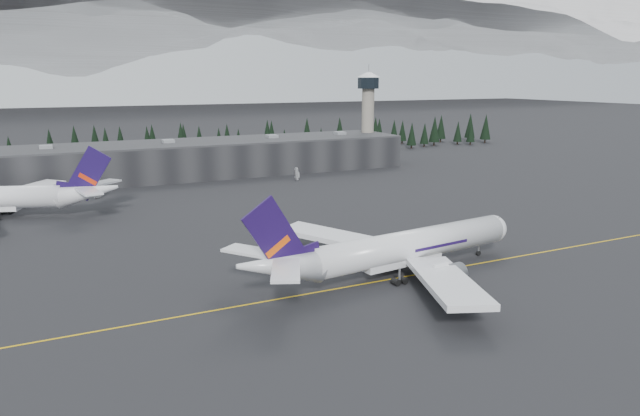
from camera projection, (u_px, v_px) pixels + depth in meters
name	position (u px, v px, depth m)	size (l,w,h in m)	color
ground	(368.00, 279.00, 102.90)	(1400.00, 1400.00, 0.00)	black
taxiline	(374.00, 282.00, 101.14)	(400.00, 0.40, 0.02)	gold
terminal	(197.00, 158.00, 211.16)	(160.00, 30.00, 12.60)	black
control_tower	(368.00, 107.00, 241.85)	(10.00, 10.00, 37.70)	gray
treeline	(175.00, 145.00, 243.35)	(360.00, 20.00, 15.00)	black
mountain_ridge	(72.00, 99.00, 980.20)	(4400.00, 900.00, 420.00)	white
jet_main	(390.00, 250.00, 103.15)	(60.28, 55.39, 17.75)	white
gse_vehicle_a	(98.00, 196.00, 171.77)	(2.33, 5.05, 1.40)	silver
gse_vehicle_b	(297.00, 178.00, 201.99)	(1.85, 4.59, 1.57)	silver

